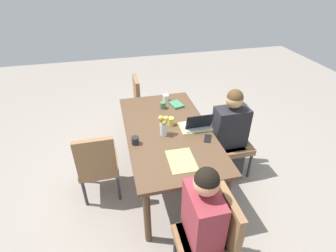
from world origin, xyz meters
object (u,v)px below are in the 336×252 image
object	(u,v)px
chair_near_left_mid	(230,136)
flower_vase	(164,125)
coffee_mug_centre_left	(171,121)
phone_black	(208,139)
laptop_near_left_mid	(197,124)
book_red_cover	(176,104)
person_near_left_mid	(229,138)
coffee_mug_near_left	(166,98)
coffee_mug_near_right	(163,105)
chair_head_right_left_far	(144,101)
chair_head_left_left_near	(212,236)
coffee_mug_centre_right	(135,141)
person_head_left_left_near	(202,229)
chair_far_right_near	(98,163)
dining_table	(168,136)

from	to	relation	value
chair_near_left_mid	flower_vase	size ratio (longest dim) A/B	3.54
flower_vase	coffee_mug_centre_left	distance (m)	0.23
flower_vase	phone_black	size ratio (longest dim) A/B	1.69
laptop_near_left_mid	book_red_cover	size ratio (longest dim) A/B	1.60
chair_near_left_mid	person_near_left_mid	distance (m)	0.10
coffee_mug_near_left	coffee_mug_near_right	bearing A→B (deg)	156.62
chair_head_right_left_far	chair_head_left_left_near	bearing A→B (deg)	-176.35
coffee_mug_centre_left	coffee_mug_centre_right	size ratio (longest dim) A/B	1.18
person_head_left_left_near	flower_vase	world-z (taller)	person_head_left_left_near
chair_head_left_left_near	person_head_left_left_near	distance (m)	0.10
chair_far_right_near	phone_black	bearing A→B (deg)	-98.54
chair_near_left_mid	coffee_mug_near_left	size ratio (longest dim) A/B	9.93
chair_near_left_mid	chair_far_right_near	size ratio (longest dim) A/B	1.00
chair_head_right_left_far	chair_far_right_near	distance (m)	1.56
chair_head_left_left_near	coffee_mug_centre_right	bearing A→B (deg)	24.17
chair_head_left_left_near	person_near_left_mid	world-z (taller)	person_near_left_mid
chair_near_left_mid	laptop_near_left_mid	distance (m)	0.58
coffee_mug_centre_right	book_red_cover	xyz separation A→B (m)	(0.73, -0.65, -0.03)
phone_black	chair_near_left_mid	bearing A→B (deg)	151.56
chair_far_right_near	coffee_mug_near_right	bearing A→B (deg)	-55.58
person_head_left_left_near	book_red_cover	xyz separation A→B (m)	(1.74, -0.24, 0.25)
dining_table	laptop_near_left_mid	size ratio (longest dim) A/B	5.65
dining_table	coffee_mug_centre_left	size ratio (longest dim) A/B	18.75
coffee_mug_near_right	chair_head_left_left_near	bearing A→B (deg)	-179.27
chair_head_right_left_far	coffee_mug_centre_left	world-z (taller)	chair_head_right_left_far
dining_table	flower_vase	bearing A→B (deg)	139.40
coffee_mug_near_right	book_red_cover	size ratio (longest dim) A/B	0.43
coffee_mug_near_right	book_red_cover	distance (m)	0.20
chair_far_right_near	laptop_near_left_mid	world-z (taller)	laptop_near_left_mid
coffee_mug_centre_right	flower_vase	bearing A→B (deg)	-73.64
laptop_near_left_mid	phone_black	xyz separation A→B (m)	(-0.24, -0.04, -0.04)
person_head_left_left_near	chair_near_left_mid	distance (m)	1.49
dining_table	chair_head_right_left_far	size ratio (longest dim) A/B	2.01
person_head_left_left_near	chair_head_left_left_near	bearing A→B (deg)	-128.76
coffee_mug_near_left	coffee_mug_near_right	size ratio (longest dim) A/B	1.05
chair_head_left_left_near	coffee_mug_near_left	world-z (taller)	chair_head_left_left_near
chair_far_right_near	chair_head_left_left_near	bearing A→B (deg)	-141.71
laptop_near_left_mid	flower_vase	bearing A→B (deg)	96.10
coffee_mug_near_right	coffee_mug_centre_left	distance (m)	0.42
dining_table	flower_vase	size ratio (longest dim) A/B	7.12
person_head_left_left_near	chair_near_left_mid	size ratio (longest dim) A/B	1.33
dining_table	book_red_cover	bearing A→B (deg)	-24.38
chair_near_left_mid	laptop_near_left_mid	size ratio (longest dim) A/B	2.81
person_near_left_mid	chair_head_right_left_far	bearing A→B (deg)	33.48
coffee_mug_near_left	book_red_cover	size ratio (longest dim) A/B	0.45
chair_far_right_near	dining_table	bearing A→B (deg)	-83.38
flower_vase	book_red_cover	size ratio (longest dim) A/B	1.27
phone_black	chair_far_right_near	bearing A→B (deg)	-72.16
dining_table	laptop_near_left_mid	distance (m)	0.37
chair_near_left_mid	coffee_mug_centre_left	distance (m)	0.84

